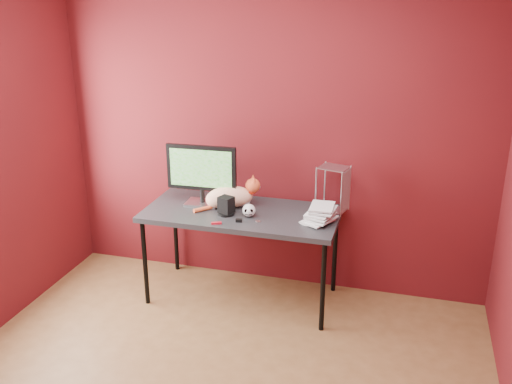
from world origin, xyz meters
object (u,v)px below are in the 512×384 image
(monitor, at_px, (201,172))
(cat, at_px, (230,196))
(desk, at_px, (242,217))
(book_stack, at_px, (314,130))
(skull_mug, at_px, (249,210))
(speaker, at_px, (226,206))

(monitor, xyz_separation_m, cat, (0.23, 0.01, -0.18))
(desk, xyz_separation_m, book_stack, (0.54, -0.01, 0.74))
(cat, bearing_deg, skull_mug, -60.96)
(monitor, relative_size, book_stack, 0.41)
(speaker, bearing_deg, skull_mug, 23.16)
(monitor, distance_m, book_stack, 0.98)
(monitor, distance_m, cat, 0.30)
(cat, relative_size, book_stack, 0.34)
(cat, height_order, skull_mug, cat)
(cat, bearing_deg, book_stack, -29.64)
(speaker, bearing_deg, monitor, 169.05)
(desk, bearing_deg, cat, 149.07)
(speaker, distance_m, book_stack, 0.89)
(desk, height_order, book_stack, book_stack)
(skull_mug, bearing_deg, book_stack, -3.84)
(speaker, bearing_deg, desk, 66.60)
(monitor, relative_size, cat, 1.21)
(skull_mug, distance_m, book_stack, 0.79)
(cat, height_order, book_stack, book_stack)
(cat, xyz_separation_m, speaker, (0.02, -0.16, -0.02))
(desk, distance_m, skull_mug, 0.16)
(skull_mug, height_order, speaker, speaker)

